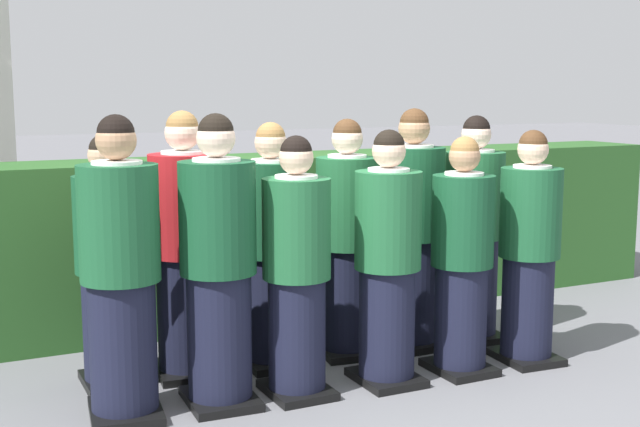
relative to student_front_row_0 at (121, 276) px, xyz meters
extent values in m
plane|color=slate|center=(1.31, -0.12, -0.81)|extent=(60.00, 60.00, 0.00)
cylinder|color=black|center=(0.00, 0.00, -0.42)|extent=(0.37, 0.37, 0.78)
cube|color=black|center=(0.00, 0.00, -0.79)|extent=(0.45, 0.53, 0.05)
cylinder|color=#19512D|center=(0.00, 0.00, 0.29)|extent=(0.44, 0.44, 0.65)
cylinder|color=white|center=(0.00, 0.00, 0.62)|extent=(0.27, 0.27, 0.03)
cube|color=#236038|center=(0.03, 0.21, 0.42)|extent=(0.04, 0.02, 0.28)
sphere|color=tan|center=(0.00, 0.00, 0.75)|extent=(0.22, 0.22, 0.22)
sphere|color=black|center=(0.00, 0.00, 0.79)|extent=(0.20, 0.20, 0.20)
cube|color=white|center=(0.04, 0.28, 0.20)|extent=(0.15, 0.03, 0.20)
cylinder|color=black|center=(0.55, -0.06, -0.42)|extent=(0.37, 0.37, 0.78)
cube|color=black|center=(0.55, -0.06, -0.79)|extent=(0.42, 0.51, 0.05)
cylinder|color=#144728|center=(0.55, -0.06, 0.29)|extent=(0.44, 0.44, 0.65)
cylinder|color=white|center=(0.55, -0.06, 0.62)|extent=(0.27, 0.27, 0.03)
cube|color=#236038|center=(0.56, 0.15, 0.42)|extent=(0.04, 0.01, 0.28)
sphere|color=beige|center=(0.55, -0.06, 0.75)|extent=(0.22, 0.22, 0.22)
sphere|color=black|center=(0.55, -0.06, 0.79)|extent=(0.20, 0.20, 0.20)
cylinder|color=black|center=(1.01, -0.12, -0.45)|extent=(0.34, 0.34, 0.72)
cube|color=black|center=(1.01, -0.12, -0.79)|extent=(0.36, 0.45, 0.05)
cylinder|color=#1E5B33|center=(1.01, -0.12, 0.21)|extent=(0.41, 0.41, 0.59)
cylinder|color=white|center=(1.01, -0.12, 0.51)|extent=(0.25, 0.25, 0.03)
cube|color=navy|center=(1.01, 0.07, 0.33)|extent=(0.04, 0.01, 0.26)
sphere|color=beige|center=(1.01, -0.12, 0.63)|extent=(0.20, 0.20, 0.20)
sphere|color=black|center=(1.01, -0.12, 0.66)|extent=(0.19, 0.19, 0.19)
cube|color=white|center=(1.01, 0.14, 0.12)|extent=(0.15, 0.01, 0.20)
cylinder|color=black|center=(1.61, -0.17, -0.44)|extent=(0.35, 0.35, 0.73)
cube|color=black|center=(1.61, -0.17, -0.79)|extent=(0.37, 0.46, 0.05)
cylinder|color=#1E5B33|center=(1.61, -0.17, 0.22)|extent=(0.41, 0.41, 0.60)
cylinder|color=white|center=(1.61, -0.17, 0.53)|extent=(0.26, 0.26, 0.03)
cube|color=gold|center=(1.61, 0.03, 0.34)|extent=(0.04, 0.01, 0.27)
sphere|color=beige|center=(1.61, -0.17, 0.65)|extent=(0.21, 0.21, 0.21)
sphere|color=black|center=(1.61, -0.17, 0.68)|extent=(0.19, 0.19, 0.19)
cube|color=white|center=(1.61, 0.10, 0.13)|extent=(0.15, 0.01, 0.20)
cylinder|color=black|center=(2.14, -0.21, -0.46)|extent=(0.34, 0.34, 0.71)
cube|color=black|center=(2.14, -0.21, -0.79)|extent=(0.36, 0.44, 0.05)
cylinder|color=#144728|center=(2.14, -0.21, 0.19)|extent=(0.40, 0.40, 0.58)
cylinder|color=white|center=(2.14, -0.21, 0.49)|extent=(0.25, 0.25, 0.03)
cube|color=navy|center=(2.14, -0.02, 0.30)|extent=(0.04, 0.01, 0.26)
sphere|color=tan|center=(2.14, -0.21, 0.60)|extent=(0.20, 0.20, 0.20)
sphere|color=olive|center=(2.14, -0.21, 0.63)|extent=(0.18, 0.18, 0.18)
cylinder|color=black|center=(2.67, -0.23, -0.45)|extent=(0.34, 0.34, 0.72)
cube|color=black|center=(2.67, -0.23, -0.79)|extent=(0.39, 0.47, 0.05)
cylinder|color=#19512D|center=(2.67, -0.23, 0.21)|extent=(0.41, 0.41, 0.60)
cylinder|color=white|center=(2.67, -0.23, 0.51)|extent=(0.25, 0.25, 0.03)
cube|color=#236038|center=(2.69, -0.03, 0.33)|extent=(0.04, 0.01, 0.26)
sphere|color=beige|center=(2.67, -0.23, 0.63)|extent=(0.20, 0.20, 0.20)
sphere|color=#472D19|center=(2.67, -0.23, 0.66)|extent=(0.19, 0.19, 0.19)
cylinder|color=black|center=(0.05, 0.54, -0.45)|extent=(0.34, 0.34, 0.72)
cube|color=black|center=(0.05, 0.54, -0.79)|extent=(0.37, 0.45, 0.05)
cylinder|color=#144728|center=(0.05, 0.54, 0.21)|extent=(0.41, 0.41, 0.59)
cylinder|color=white|center=(0.05, 0.54, 0.51)|extent=(0.25, 0.25, 0.03)
cube|color=gold|center=(0.05, 0.74, 0.33)|extent=(0.04, 0.01, 0.26)
sphere|color=tan|center=(0.05, 0.54, 0.63)|extent=(0.20, 0.20, 0.20)
sphere|color=black|center=(0.05, 0.54, 0.66)|extent=(0.19, 0.19, 0.19)
cylinder|color=black|center=(0.53, 0.53, -0.42)|extent=(0.37, 0.37, 0.78)
cube|color=black|center=(0.53, 0.53, -0.79)|extent=(0.45, 0.53, 0.05)
cylinder|color=#AD191E|center=(0.53, 0.53, 0.30)|extent=(0.44, 0.44, 0.65)
cylinder|color=white|center=(0.53, 0.53, 0.62)|extent=(0.27, 0.27, 0.03)
cube|color=gold|center=(0.56, 0.74, 0.42)|extent=(0.04, 0.02, 0.28)
sphere|color=beige|center=(0.53, 0.53, 0.75)|extent=(0.22, 0.22, 0.22)
sphere|color=olive|center=(0.53, 0.53, 0.79)|extent=(0.20, 0.20, 0.20)
cube|color=white|center=(0.57, 0.81, 0.20)|extent=(0.15, 0.03, 0.20)
cylinder|color=black|center=(1.10, 0.46, -0.44)|extent=(0.36, 0.36, 0.75)
cube|color=black|center=(1.10, 0.46, -0.79)|extent=(0.40, 0.49, 0.05)
cylinder|color=#144728|center=(1.10, 0.46, 0.24)|extent=(0.42, 0.42, 0.62)
cylinder|color=white|center=(1.10, 0.46, 0.56)|extent=(0.26, 0.26, 0.03)
cube|color=gold|center=(1.11, 0.66, 0.37)|extent=(0.04, 0.01, 0.27)
sphere|color=beige|center=(1.10, 0.46, 0.68)|extent=(0.21, 0.21, 0.21)
sphere|color=olive|center=(1.10, 0.46, 0.71)|extent=(0.19, 0.19, 0.19)
cube|color=white|center=(1.11, 0.73, 0.15)|extent=(0.15, 0.02, 0.20)
cylinder|color=black|center=(1.65, 0.45, -0.43)|extent=(0.36, 0.36, 0.75)
cube|color=black|center=(1.65, 0.45, -0.79)|extent=(0.44, 0.52, 0.05)
cylinder|color=#1E5B33|center=(1.65, 0.45, 0.25)|extent=(0.42, 0.42, 0.62)
cylinder|color=white|center=(1.65, 0.45, 0.57)|extent=(0.26, 0.26, 0.03)
cube|color=navy|center=(1.68, 0.65, 0.38)|extent=(0.04, 0.02, 0.27)
sphere|color=beige|center=(1.65, 0.45, 0.69)|extent=(0.21, 0.21, 0.21)
sphere|color=#472D19|center=(1.65, 0.45, 0.73)|extent=(0.20, 0.20, 0.20)
cylinder|color=black|center=(2.16, 0.41, -0.42)|extent=(0.37, 0.37, 0.78)
cube|color=black|center=(2.16, 0.41, -0.79)|extent=(0.40, 0.49, 0.05)
cylinder|color=#144728|center=(2.16, 0.41, 0.29)|extent=(0.44, 0.44, 0.65)
cylinder|color=white|center=(2.16, 0.41, 0.62)|extent=(0.27, 0.27, 0.03)
cube|color=navy|center=(2.16, 0.62, 0.42)|extent=(0.04, 0.01, 0.28)
sphere|color=tan|center=(2.16, 0.41, 0.75)|extent=(0.22, 0.22, 0.22)
sphere|color=#472D19|center=(2.16, 0.41, 0.79)|extent=(0.20, 0.20, 0.20)
cube|color=white|center=(2.16, 0.69, 0.20)|extent=(0.15, 0.01, 0.20)
cylinder|color=black|center=(2.66, 0.37, -0.43)|extent=(0.36, 0.36, 0.76)
cube|color=black|center=(2.66, 0.37, -0.79)|extent=(0.42, 0.50, 0.05)
cylinder|color=#1E5B33|center=(2.66, 0.37, 0.26)|extent=(0.43, 0.43, 0.63)
cylinder|color=white|center=(2.66, 0.37, 0.58)|extent=(0.27, 0.27, 0.03)
cube|color=navy|center=(2.67, 0.57, 0.38)|extent=(0.04, 0.02, 0.28)
sphere|color=beige|center=(2.66, 0.37, 0.70)|extent=(0.21, 0.21, 0.21)
sphere|color=black|center=(2.66, 0.37, 0.74)|extent=(0.20, 0.20, 0.20)
cube|color=#285623|center=(1.31, 1.63, -0.16)|extent=(7.93, 0.70, 1.30)
camera|label=1|loc=(-1.01, -4.55, 1.03)|focal=47.12mm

